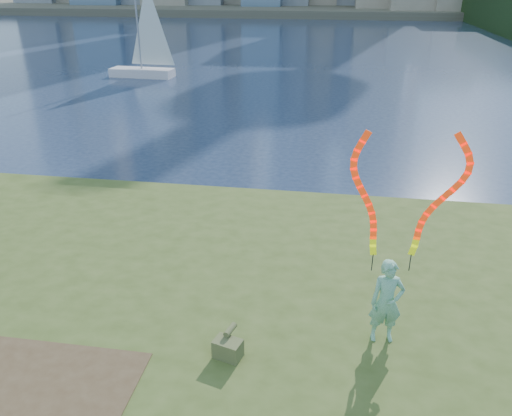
# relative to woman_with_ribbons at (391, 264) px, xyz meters

# --- Properties ---
(ground) EXTENTS (320.00, 320.00, 0.00)m
(ground) POSITION_rel_woman_with_ribbons_xyz_m (-3.08, 0.68, -2.24)
(ground) COLOR #1A2742
(ground) RESTS_ON ground
(grassy_knoll) EXTENTS (20.00, 18.00, 0.80)m
(grassy_knoll) POSITION_rel_woman_with_ribbons_xyz_m (-3.08, -1.61, -1.90)
(grassy_knoll) COLOR #3C4C1B
(grassy_knoll) RESTS_ON ground
(dirt_patch) EXTENTS (3.20, 3.00, 0.02)m
(dirt_patch) POSITION_rel_woman_with_ribbons_xyz_m (-5.28, -2.52, -1.43)
(dirt_patch) COLOR #47331E
(dirt_patch) RESTS_ON grassy_knoll
(far_shore) EXTENTS (320.00, 40.00, 1.20)m
(far_shore) POSITION_rel_woman_with_ribbons_xyz_m (-3.08, 95.68, -1.64)
(far_shore) COLOR #504B3B
(far_shore) RESTS_ON ground
(woman_with_ribbons) EXTENTS (1.98, 0.49, 3.89)m
(woman_with_ribbons) POSITION_rel_woman_with_ribbons_xyz_m (0.00, 0.00, 0.00)
(woman_with_ribbons) COLOR #12713E
(woman_with_ribbons) RESTS_ON grassy_knoll
(canvas_bag) EXTENTS (0.50, 0.57, 0.42)m
(canvas_bag) POSITION_rel_woman_with_ribbons_xyz_m (-2.47, -0.86, -1.27)
(canvas_bag) COLOR #4C552B
(canvas_bag) RESTS_ON grassy_knoll
(sailboat) EXTENTS (4.59, 1.65, 6.92)m
(sailboat) POSITION_rel_woman_with_ribbons_xyz_m (-13.95, 26.05, -1.05)
(sailboat) COLOR silver
(sailboat) RESTS_ON ground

